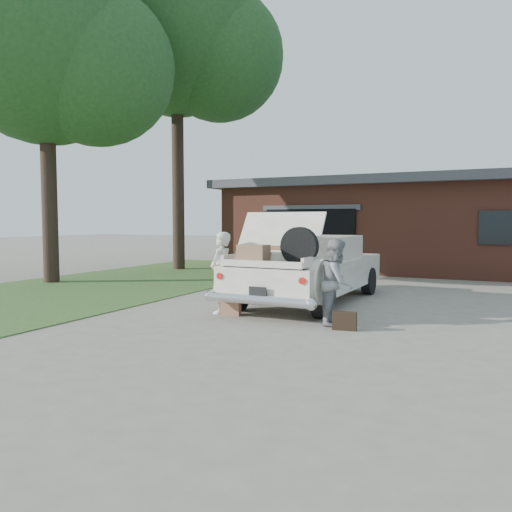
% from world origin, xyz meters
% --- Properties ---
extents(ground, '(90.00, 90.00, 0.00)m').
position_xyz_m(ground, '(0.00, 0.00, 0.00)').
color(ground, gray).
rests_on(ground, ground).
extents(grass_strip, '(6.00, 16.00, 0.02)m').
position_xyz_m(grass_strip, '(-5.50, 3.00, 0.01)').
color(grass_strip, '#2D4C1E').
rests_on(grass_strip, ground).
extents(house, '(12.80, 7.80, 3.30)m').
position_xyz_m(house, '(0.98, 11.47, 1.67)').
color(house, brown).
rests_on(house, ground).
extents(tree_left, '(6.78, 5.89, 9.87)m').
position_xyz_m(tree_left, '(-7.31, 2.17, 6.63)').
color(tree_left, '#38281E').
rests_on(tree_left, ground).
extents(tree_back, '(7.17, 6.24, 11.86)m').
position_xyz_m(tree_back, '(-6.25, 7.14, 8.36)').
color(tree_back, '#38281E').
rests_on(tree_back, ground).
extents(sedan, '(2.13, 5.18, 1.97)m').
position_xyz_m(sedan, '(0.58, 2.11, 0.76)').
color(sedan, white).
rests_on(sedan, ground).
extents(woman_left, '(0.40, 0.59, 1.58)m').
position_xyz_m(woman_left, '(-0.51, 0.09, 0.79)').
color(woman_left, beige).
rests_on(woman_left, ground).
extents(woman_right, '(0.62, 0.76, 1.48)m').
position_xyz_m(woman_right, '(1.82, 0.05, 0.74)').
color(woman_right, gray).
rests_on(woman_right, ground).
extents(suitcase_left, '(0.39, 0.13, 0.30)m').
position_xyz_m(suitcase_left, '(-0.23, -0.03, 0.15)').
color(suitcase_left, '#98674D').
rests_on(suitcase_left, ground).
extents(suitcase_right, '(0.41, 0.17, 0.31)m').
position_xyz_m(suitcase_right, '(2.07, -0.35, 0.15)').
color(suitcase_right, black).
rests_on(suitcase_right, ground).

